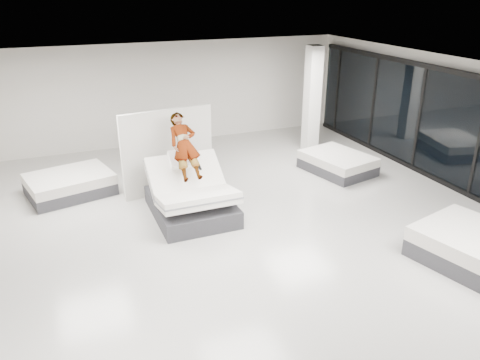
{
  "coord_description": "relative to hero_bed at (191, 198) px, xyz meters",
  "views": [
    {
      "loc": [
        -3.2,
        -7.59,
        4.81
      ],
      "look_at": [
        0.2,
        0.85,
        1.0
      ],
      "focal_mm": 35.0,
      "sensor_mm": 36.0,
      "label": 1
    }
  ],
  "objects": [
    {
      "name": "room",
      "position": [
        0.68,
        -1.6,
        1.18
      ],
      "size": [
        14.0,
        14.04,
        3.2
      ],
      "color": "#AFACA5",
      "rests_on": "ground"
    },
    {
      "name": "flat_bed_right_far",
      "position": [
        4.5,
        1.03,
        -0.17
      ],
      "size": [
        1.75,
        2.09,
        0.5
      ],
      "color": "#333237",
      "rests_on": "floor"
    },
    {
      "name": "storefront_glazing",
      "position": [
        6.58,
        -1.6,
        1.03
      ],
      "size": [
        0.12,
        13.4,
        2.92
      ],
      "color": "#1B232D",
      "rests_on": "floor"
    },
    {
      "name": "remote",
      "position": [
        0.22,
        -0.03,
        0.7
      ],
      "size": [
        0.05,
        0.14,
        0.08
      ],
      "primitive_type": "cube",
      "rotation": [
        0.35,
        0.0,
        0.01
      ],
      "color": "black",
      "rests_on": "person"
    },
    {
      "name": "column",
      "position": [
        4.68,
        2.9,
        1.18
      ],
      "size": [
        0.4,
        0.4,
        3.2
      ],
      "primitive_type": "cube",
      "color": "white",
      "rests_on": "floor"
    },
    {
      "name": "flat_bed_left_far",
      "position": [
        -2.46,
        2.19,
        -0.16
      ],
      "size": [
        2.21,
        1.86,
        0.53
      ],
      "color": "#333237",
      "rests_on": "floor"
    },
    {
      "name": "divider_panel",
      "position": [
        -0.13,
        1.44,
        0.63
      ],
      "size": [
        2.31,
        0.42,
        2.1
      ],
      "primitive_type": "cube",
      "rotation": [
        0.0,
        0.0,
        0.14
      ],
      "color": "silver",
      "rests_on": "floor"
    },
    {
      "name": "person",
      "position": [
        -0.0,
        0.32,
        0.9
      ],
      "size": [
        0.62,
        1.47,
        1.47
      ],
      "primitive_type": "imported",
      "rotation": [
        0.78,
        0.0,
        0.01
      ],
      "color": "slate",
      "rests_on": "hero_bed"
    },
    {
      "name": "hero_bed",
      "position": [
        0.0,
        0.0,
        0.0
      ],
      "size": [
        1.69,
        2.22,
        1.34
      ],
      "color": "#333237",
      "rests_on": "floor"
    }
  ]
}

